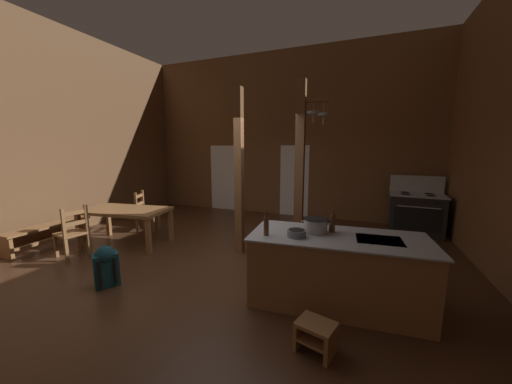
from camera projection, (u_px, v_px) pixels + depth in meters
The scene contains 19 objects.
ground_plane at pixel (213, 269), 4.60m from camera, with size 9.06×8.73×0.10m, color #422819.
wall_back at pixel (282, 135), 7.93m from camera, with size 9.06×0.14×4.68m, color brown.
wall_left at pixel (37, 130), 5.74m from camera, with size 0.14×8.73×4.68m, color brown.
glazed_door_back_left at pixel (225, 178), 8.74m from camera, with size 1.00×0.01×2.05m, color white.
glazed_panel_back_right at pixel (294, 181), 7.92m from camera, with size 0.84×0.01×2.05m, color white.
kitchen_island at pixel (336, 270), 3.45m from camera, with size 2.23×1.13×0.89m.
stove_range at pixel (416, 213), 6.30m from camera, with size 1.19×0.88×1.32m.
support_post_with_pot_rack at pixel (301, 171), 4.42m from camera, with size 0.50×0.22×3.03m.
support_post_center at pixel (239, 173), 4.98m from camera, with size 0.14×0.14×3.03m.
step_stool at pixel (316, 334), 2.65m from camera, with size 0.42×0.37×0.30m.
dining_table at pixel (125, 213), 5.57m from camera, with size 1.81×1.13×0.74m.
ladderback_chair_near_window at pixel (146, 212), 6.55m from camera, with size 0.57×0.57×0.95m.
ladderback_chair_by_post at pixel (73, 233), 4.94m from camera, with size 0.51×0.51×0.95m.
bench_along_left_wall at pixel (49, 231), 5.52m from camera, with size 0.41×1.60×0.44m.
backpack at pixel (106, 265), 3.91m from camera, with size 0.38×0.39×0.60m.
stockpot_on_counter at pixel (316, 225), 3.51m from camera, with size 0.37×0.30×0.18m.
mixing_bowl_on_counter at pixel (297, 233), 3.36m from camera, with size 0.24×0.24×0.08m.
bottle_tall_on_counter at pixel (266, 225), 3.39m from camera, with size 0.06×0.06×0.32m.
bottle_short_on_counter at pixel (332, 223), 3.53m from camera, with size 0.08×0.08×0.31m.
Camera 1 is at (2.26, -3.77, 1.97)m, focal length 19.07 mm.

